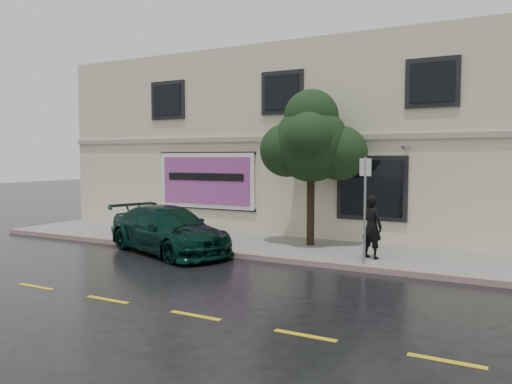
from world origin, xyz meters
The scene contains 12 objects.
ground centered at (0.00, 0.00, 0.00)m, with size 90.00×90.00×0.00m, color black.
sidewalk centered at (0.00, 3.25, 0.07)m, with size 20.00×3.50×0.15m, color #97958F.
curb centered at (0.00, 1.50, 0.07)m, with size 20.00×0.18×0.16m, color gray.
road_marking centered at (0.00, -3.50, 0.01)m, with size 19.00×0.12×0.01m, color gold.
building centered at (0.00, 9.00, 3.50)m, with size 20.00×8.12×7.00m.
billboard centered at (-3.20, 4.92, 2.05)m, with size 4.30×0.16×2.20m.
car centered at (-2.11, 1.20, 0.71)m, with size 2.15×4.88×1.42m, color black.
pedestrian centered at (3.86, 2.55, 1.03)m, with size 0.65×0.42×1.77m, color black.
umbrella centered at (3.86, 2.55, 2.26)m, with size 0.92×0.92×0.68m, color black.
street_tree centered at (1.59, 3.72, 3.34)m, with size 2.38×2.38×4.40m.
fire_hydrant centered at (-1.50, 2.13, 0.52)m, with size 0.31×0.29×0.75m.
sign_pole centered at (3.91, 1.70, 1.82)m, with size 0.33×0.13×2.81m.
Camera 1 is at (7.48, -10.98, 2.95)m, focal length 35.00 mm.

